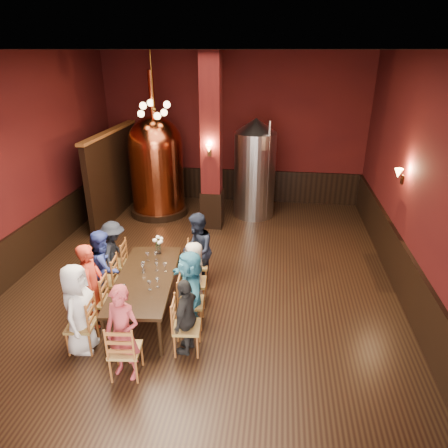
# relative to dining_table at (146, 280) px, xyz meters

# --- Properties ---
(room) EXTENTS (10.00, 10.02, 4.50)m
(room) POSITION_rel_dining_table_xyz_m (0.82, 1.34, 1.56)
(room) COLOR black
(room) RESTS_ON ground
(wainscot_right) EXTENTS (0.08, 9.90, 1.00)m
(wainscot_right) POSITION_rel_dining_table_xyz_m (4.78, 1.34, -0.19)
(wainscot_right) COLOR black
(wainscot_right) RESTS_ON ground
(wainscot_back) EXTENTS (7.90, 0.08, 1.00)m
(wainscot_back) POSITION_rel_dining_table_xyz_m (0.82, 6.30, -0.19)
(wainscot_back) COLOR black
(wainscot_back) RESTS_ON ground
(wainscot_left) EXTENTS (0.08, 9.90, 1.00)m
(wainscot_left) POSITION_rel_dining_table_xyz_m (-3.14, 1.34, -0.19)
(wainscot_left) COLOR black
(wainscot_left) RESTS_ON ground
(column) EXTENTS (0.58, 0.58, 4.50)m
(column) POSITION_rel_dining_table_xyz_m (0.52, 4.14, 1.56)
(column) COLOR #4B1110
(column) RESTS_ON ground
(partition) EXTENTS (0.22, 3.50, 2.40)m
(partition) POSITION_rel_dining_table_xyz_m (-2.38, 4.54, 0.51)
(partition) COLOR black
(partition) RESTS_ON ground
(pendant_cluster) EXTENTS (0.90, 0.90, 1.70)m
(pendant_cluster) POSITION_rel_dining_table_xyz_m (-0.98, 4.24, 2.41)
(pendant_cluster) COLOR #A57226
(pendant_cluster) RESTS_ON room
(sconce_wall) EXTENTS (0.20, 0.20, 0.36)m
(sconce_wall) POSITION_rel_dining_table_xyz_m (4.72, 2.14, 1.51)
(sconce_wall) COLOR black
(sconce_wall) RESTS_ON room
(sconce_column) EXTENTS (0.20, 0.20, 0.36)m
(sconce_column) POSITION_rel_dining_table_xyz_m (0.52, 3.84, 1.51)
(sconce_column) COLOR black
(sconce_column) RESTS_ON column
(dining_table) EXTENTS (1.26, 2.50, 0.75)m
(dining_table) POSITION_rel_dining_table_xyz_m (0.00, 0.00, 0.00)
(dining_table) COLOR black
(dining_table) RESTS_ON ground
(chair_0) EXTENTS (0.51, 0.51, 0.92)m
(chair_0) POSITION_rel_dining_table_xyz_m (-0.73, -1.09, -0.23)
(chair_0) COLOR brown
(chair_0) RESTS_ON ground
(person_0) EXTENTS (0.55, 0.79, 1.53)m
(person_0) POSITION_rel_dining_table_xyz_m (-0.73, -1.09, 0.08)
(person_0) COLOR white
(person_0) RESTS_ON ground
(chair_1) EXTENTS (0.51, 0.51, 0.92)m
(chair_1) POSITION_rel_dining_table_xyz_m (-0.81, -0.42, -0.23)
(chair_1) COLOR brown
(chair_1) RESTS_ON ground
(person_1) EXTENTS (0.47, 0.62, 1.56)m
(person_1) POSITION_rel_dining_table_xyz_m (-0.81, -0.42, 0.09)
(person_1) COLOR #B3311E
(person_1) RESTS_ON ground
(chair_2) EXTENTS (0.51, 0.51, 0.92)m
(chair_2) POSITION_rel_dining_table_xyz_m (-0.88, 0.23, -0.23)
(chair_2) COLOR brown
(chair_2) RESTS_ON ground
(person_2) EXTENTS (0.56, 0.80, 1.50)m
(person_2) POSITION_rel_dining_table_xyz_m (-0.88, 0.23, 0.06)
(person_2) COLOR navy
(person_2) RESTS_ON ground
(chair_3) EXTENTS (0.51, 0.51, 0.92)m
(chair_3) POSITION_rel_dining_table_xyz_m (-0.96, 0.90, -0.23)
(chair_3) COLOR brown
(chair_3) RESTS_ON ground
(person_3) EXTENTS (0.66, 0.97, 1.38)m
(person_3) POSITION_rel_dining_table_xyz_m (-0.96, 0.90, 0.00)
(person_3) COLOR black
(person_3) RESTS_ON ground
(chair_4) EXTENTS (0.51, 0.51, 0.92)m
(chair_4) POSITION_rel_dining_table_xyz_m (0.96, -0.90, -0.23)
(chair_4) COLOR brown
(chair_4) RESTS_ON ground
(person_4) EXTENTS (0.46, 0.82, 1.32)m
(person_4) POSITION_rel_dining_table_xyz_m (0.96, -0.90, -0.03)
(person_4) COLOR black
(person_4) RESTS_ON ground
(chair_5) EXTENTS (0.51, 0.51, 0.92)m
(chair_5) POSITION_rel_dining_table_xyz_m (0.88, -0.23, -0.23)
(chair_5) COLOR brown
(chair_5) RESTS_ON ground
(person_5) EXTENTS (0.94, 1.40, 1.44)m
(person_5) POSITION_rel_dining_table_xyz_m (0.88, -0.23, 0.03)
(person_5) COLOR teal
(person_5) RESTS_ON ground
(chair_6) EXTENTS (0.51, 0.51, 0.92)m
(chair_6) POSITION_rel_dining_table_xyz_m (0.81, 0.42, -0.23)
(chair_6) COLOR brown
(chair_6) RESTS_ON ground
(person_6) EXTENTS (0.60, 0.73, 1.28)m
(person_6) POSITION_rel_dining_table_xyz_m (0.81, 0.42, -0.05)
(person_6) COLOR beige
(person_6) RESTS_ON ground
(chair_7) EXTENTS (0.51, 0.51, 0.92)m
(chair_7) POSITION_rel_dining_table_xyz_m (0.73, 1.09, -0.23)
(chair_7) COLOR brown
(chair_7) RESTS_ON ground
(person_7) EXTENTS (0.50, 0.82, 1.57)m
(person_7) POSITION_rel_dining_table_xyz_m (0.73, 1.09, 0.10)
(person_7) COLOR #181E30
(person_7) RESTS_ON ground
(chair_8) EXTENTS (0.51, 0.51, 0.92)m
(chair_8) POSITION_rel_dining_table_xyz_m (0.17, -1.54, -0.23)
(chair_8) COLOR brown
(chair_8) RESTS_ON ground
(person_8) EXTENTS (0.62, 0.48, 1.52)m
(person_8) POSITION_rel_dining_table_xyz_m (0.17, -1.54, 0.07)
(person_8) COLOR #A0353B
(person_8) RESTS_ON ground
(copper_kettle) EXTENTS (1.70, 1.70, 4.02)m
(copper_kettle) POSITION_rel_dining_table_xyz_m (-1.20, 4.85, 0.78)
(copper_kettle) COLOR black
(copper_kettle) RESTS_ON ground
(steel_vessel) EXTENTS (1.41, 1.41, 2.81)m
(steel_vessel) POSITION_rel_dining_table_xyz_m (1.60, 5.07, 0.72)
(steel_vessel) COLOR #B2B2B7
(steel_vessel) RESTS_ON ground
(rose_vase) EXTENTS (0.22, 0.22, 0.37)m
(rose_vase) POSITION_rel_dining_table_xyz_m (-0.03, 0.93, 0.30)
(rose_vase) COLOR white
(rose_vase) RESTS_ON dining_table
(wine_glass_0) EXTENTS (0.07, 0.07, 0.17)m
(wine_glass_0) POSITION_rel_dining_table_xyz_m (-0.09, 0.14, 0.15)
(wine_glass_0) COLOR white
(wine_glass_0) RESTS_ON dining_table
(wine_glass_1) EXTENTS (0.07, 0.07, 0.17)m
(wine_glass_1) POSITION_rel_dining_table_xyz_m (0.30, 0.25, 0.15)
(wine_glass_1) COLOR white
(wine_glass_1) RESTS_ON dining_table
(wine_glass_2) EXTENTS (0.07, 0.07, 0.17)m
(wine_glass_2) POSITION_rel_dining_table_xyz_m (0.14, 0.25, 0.15)
(wine_glass_2) COLOR white
(wine_glass_2) RESTS_ON dining_table
(wine_glass_3) EXTENTS (0.07, 0.07, 0.17)m
(wine_glass_3) POSITION_rel_dining_table_xyz_m (0.01, 0.65, 0.15)
(wine_glass_3) COLOR white
(wine_glass_3) RESTS_ON dining_table
(wine_glass_4) EXTENTS (0.07, 0.07, 0.17)m
(wine_glass_4) POSITION_rel_dining_table_xyz_m (-0.14, 0.60, 0.15)
(wine_glass_4) COLOR white
(wine_glass_4) RESTS_ON dining_table
(wine_glass_5) EXTENTS (0.07, 0.07, 0.17)m
(wine_glass_5) POSITION_rel_dining_table_xyz_m (-0.18, -0.55, 0.15)
(wine_glass_5) COLOR white
(wine_glass_5) RESTS_ON dining_table
(wine_glass_6) EXTENTS (0.07, 0.07, 0.17)m
(wine_glass_6) POSITION_rel_dining_table_xyz_m (0.20, -0.38, 0.15)
(wine_glass_6) COLOR white
(wine_glass_6) RESTS_ON dining_table
(wine_glass_7) EXTENTS (0.07, 0.07, 0.17)m
(wine_glass_7) POSITION_rel_dining_table_xyz_m (0.32, -0.28, 0.15)
(wine_glass_7) COLOR white
(wine_glass_7) RESTS_ON dining_table
(wine_glass_8) EXTENTS (0.07, 0.07, 0.17)m
(wine_glass_8) POSITION_rel_dining_table_xyz_m (-0.11, 0.24, 0.15)
(wine_glass_8) COLOR white
(wine_glass_8) RESTS_ON dining_table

